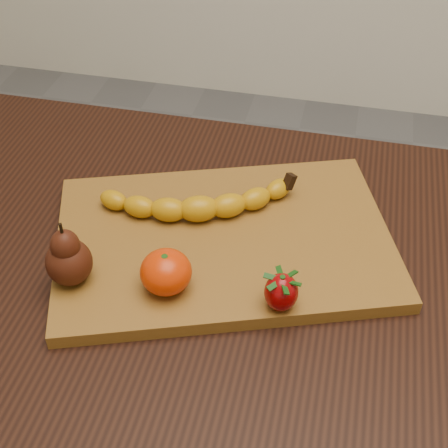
% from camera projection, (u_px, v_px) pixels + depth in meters
% --- Properties ---
extents(table, '(1.00, 0.70, 0.76)m').
position_uv_depth(table, '(193.00, 311.00, 0.90)').
color(table, black).
rests_on(table, ground).
extents(cutting_board, '(0.52, 0.43, 0.02)m').
position_uv_depth(cutting_board, '(224.00, 240.00, 0.85)').
color(cutting_board, brown).
rests_on(cutting_board, table).
extents(banana, '(0.24, 0.14, 0.04)m').
position_uv_depth(banana, '(199.00, 209.00, 0.86)').
color(banana, '#C58C09').
rests_on(banana, cutting_board).
extents(pear, '(0.06, 0.06, 0.09)m').
position_uv_depth(pear, '(67.00, 253.00, 0.76)').
color(pear, '#3F170A').
rests_on(pear, cutting_board).
extents(mandarin, '(0.07, 0.07, 0.05)m').
position_uv_depth(mandarin, '(166.00, 272.00, 0.76)').
color(mandarin, red).
rests_on(mandarin, cutting_board).
extents(strawberry, '(0.05, 0.05, 0.05)m').
position_uv_depth(strawberry, '(281.00, 291.00, 0.74)').
color(strawberry, '#8F0306').
rests_on(strawberry, cutting_board).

